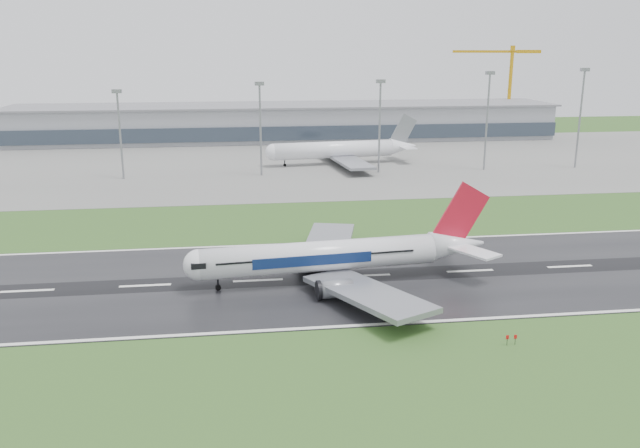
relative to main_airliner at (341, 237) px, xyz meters
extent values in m
plane|color=#294E1C|center=(5.12, 1.84, -8.30)|extent=(520.00, 520.00, 0.00)
cube|color=black|center=(5.12, 1.84, -8.25)|extent=(400.00, 45.00, 0.10)
cube|color=slate|center=(5.12, 126.84, -8.26)|extent=(400.00, 130.00, 0.08)
cube|color=gray|center=(5.12, 186.84, -0.80)|extent=(240.00, 36.00, 15.00)
cylinder|color=gray|center=(-53.91, 101.84, 5.21)|extent=(0.64, 0.64, 27.02)
cylinder|color=gray|center=(-9.80, 101.84, 6.22)|extent=(0.64, 0.64, 29.04)
cylinder|color=gray|center=(29.49, 101.84, 6.44)|extent=(0.64, 0.64, 29.49)
cylinder|color=gray|center=(66.41, 101.84, 7.67)|extent=(0.64, 0.64, 31.95)
cylinder|color=gray|center=(99.69, 101.84, 8.13)|extent=(0.64, 0.64, 32.87)
camera|label=1|loc=(-18.24, -110.12, 32.90)|focal=36.64mm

